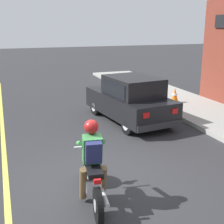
{
  "coord_description": "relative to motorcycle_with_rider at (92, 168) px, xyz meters",
  "views": [
    {
      "loc": [
        -1.7,
        -5.76,
        3.25
      ],
      "look_at": [
        1.06,
        1.88,
        0.95
      ],
      "focal_mm": 50.0,
      "sensor_mm": 36.0,
      "label": 1
    }
  ],
  "objects": [
    {
      "name": "traffic_cone",
      "position": [
        5.21,
        5.76,
        -0.25
      ],
      "size": [
        0.36,
        0.36,
        0.6
      ],
      "color": "black",
      "rests_on": "sidewalk_curb"
    },
    {
      "name": "ground_plane",
      "position": [
        0.26,
        0.68,
        -0.68
      ],
      "size": [
        80.0,
        80.0,
        0.0
      ],
      "primitive_type": "plane",
      "color": "#2B2B2D"
    },
    {
      "name": "sidewalk_curb",
      "position": [
        5.63,
        3.68,
        -0.61
      ],
      "size": [
        2.6,
        22.0,
        0.14
      ],
      "primitive_type": "cube",
      "color": "#9E9B93",
      "rests_on": "ground"
    },
    {
      "name": "motorcycle_with_rider",
      "position": [
        0.0,
        0.0,
        0.0
      ],
      "size": [
        0.63,
        2.01,
        1.62
      ],
      "color": "black",
      "rests_on": "ground"
    },
    {
      "name": "car_hatchback",
      "position": [
        2.64,
        4.43,
        0.09
      ],
      "size": [
        2.09,
        3.95,
        1.57
      ],
      "color": "black",
      "rests_on": "ground"
    },
    {
      "name": "lane_stripe",
      "position": [
        -1.54,
        3.68,
        -0.67
      ],
      "size": [
        0.12,
        19.8,
        0.01
      ],
      "primitive_type": "cube",
      "color": "#D1C64C",
      "rests_on": "ground"
    }
  ]
}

